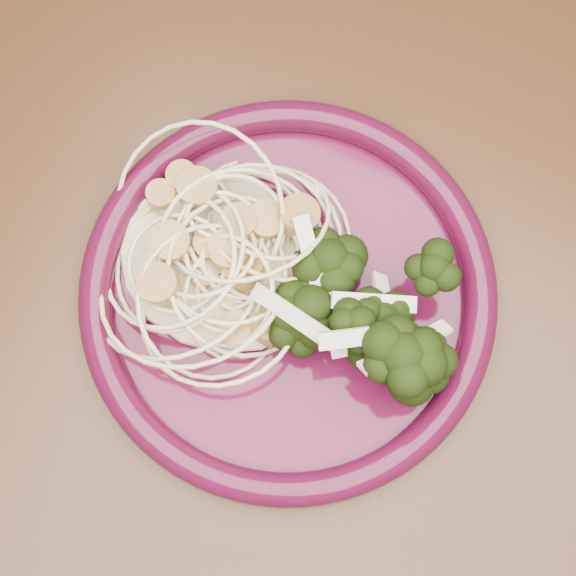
# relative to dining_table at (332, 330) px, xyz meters

# --- Properties ---
(dining_table) EXTENTS (1.20, 0.80, 0.75)m
(dining_table) POSITION_rel_dining_table_xyz_m (0.00, 0.00, 0.00)
(dining_table) COLOR #472814
(dining_table) RESTS_ON ground
(dinner_plate) EXTENTS (0.27, 0.27, 0.02)m
(dinner_plate) POSITION_rel_dining_table_xyz_m (-0.03, -0.01, 0.11)
(dinner_plate) COLOR #4A0B26
(dinner_plate) RESTS_ON dining_table
(spaghetti_pile) EXTENTS (0.14, 0.12, 0.03)m
(spaghetti_pile) POSITION_rel_dining_table_xyz_m (-0.08, -0.01, 0.12)
(spaghetti_pile) COLOR beige
(spaghetti_pile) RESTS_ON dinner_plate
(scallop_cluster) EXTENTS (0.12, 0.12, 0.04)m
(scallop_cluster) POSITION_rel_dining_table_xyz_m (-0.08, -0.01, 0.15)
(scallop_cluster) COLOR #B38641
(scallop_cluster) RESTS_ON spaghetti_pile
(broccoli_pile) EXTENTS (0.10, 0.15, 0.05)m
(broccoli_pile) POSITION_rel_dining_table_xyz_m (0.03, -0.01, 0.13)
(broccoli_pile) COLOR black
(broccoli_pile) RESTS_ON dinner_plate
(onion_garnish) EXTENTS (0.07, 0.10, 0.05)m
(onion_garnish) POSITION_rel_dining_table_xyz_m (0.03, -0.01, 0.16)
(onion_garnish) COLOR beige
(onion_garnish) RESTS_ON broccoli_pile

